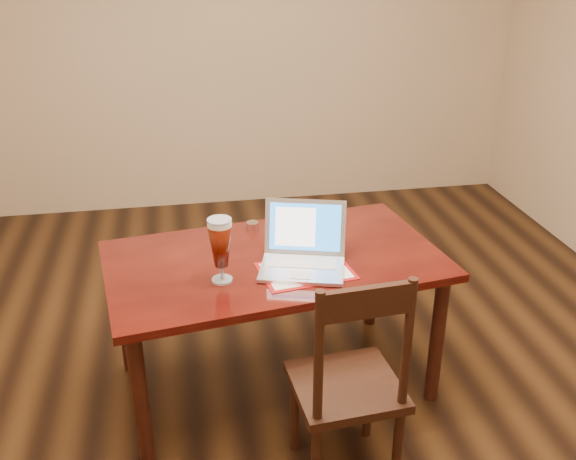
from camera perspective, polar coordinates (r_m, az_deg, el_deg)
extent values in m
plane|color=black|center=(3.21, 0.02, -14.39)|extent=(5.00, 5.00, 0.00)
cube|color=tan|center=(5.01, -5.28, 17.04)|extent=(4.50, 0.01, 2.70)
cube|color=#4C100A|center=(2.91, -1.21, -2.76)|extent=(1.60, 1.05, 0.04)
cylinder|color=black|center=(2.72, -12.95, -14.63)|extent=(0.07, 0.07, 0.66)
cylinder|color=black|center=(3.07, 13.10, -9.48)|extent=(0.07, 0.07, 0.66)
cylinder|color=black|center=(3.29, -14.37, -7.15)|extent=(0.07, 0.07, 0.66)
cylinder|color=black|center=(3.58, 7.51, -3.65)|extent=(0.07, 0.07, 0.66)
cube|color=maroon|center=(2.79, 1.59, -3.65)|extent=(0.43, 0.33, 0.00)
cube|color=white|center=(2.78, 1.59, -3.61)|extent=(0.39, 0.29, 0.00)
cube|color=silver|center=(2.77, 1.25, -3.51)|extent=(0.42, 0.34, 0.02)
cube|color=silver|center=(2.81, 1.33, -2.86)|extent=(0.31, 0.19, 0.00)
cube|color=#B5B4B9|center=(2.71, 1.13, -4.04)|extent=(0.10, 0.09, 0.00)
cube|color=silver|center=(2.86, 1.53, 0.26)|extent=(0.37, 0.17, 0.24)
cube|color=blue|center=(2.85, 1.52, 0.24)|extent=(0.32, 0.14, 0.20)
cube|color=white|center=(2.85, 0.66, 0.28)|extent=(0.19, 0.09, 0.17)
cylinder|color=silver|center=(2.72, -5.87, -4.41)|extent=(0.09, 0.09, 0.01)
cylinder|color=silver|center=(2.71, -5.90, -3.74)|extent=(0.02, 0.02, 0.06)
cylinder|color=white|center=(2.61, -6.12, 0.56)|extent=(0.10, 0.10, 0.02)
cylinder|color=silver|center=(2.60, -6.13, 0.86)|extent=(0.10, 0.10, 0.01)
cylinder|color=silver|center=(3.16, -3.16, 0.36)|extent=(0.06, 0.06, 0.04)
cylinder|color=silver|center=(3.22, -1.27, 0.84)|extent=(0.06, 0.06, 0.04)
cube|color=black|center=(2.60, 5.18, -13.69)|extent=(0.44, 0.42, 0.04)
cylinder|color=black|center=(2.68, 9.69, -18.69)|extent=(0.04, 0.04, 0.40)
cylinder|color=black|center=(2.81, 0.59, -15.84)|extent=(0.04, 0.04, 0.40)
cylinder|color=black|center=(2.90, 7.15, -14.64)|extent=(0.04, 0.04, 0.40)
cylinder|color=black|center=(2.26, 2.75, -11.21)|extent=(0.04, 0.04, 0.53)
cylinder|color=black|center=(2.37, 10.57, -9.83)|extent=(0.04, 0.04, 0.53)
cube|color=black|center=(2.20, 7.01, -6.39)|extent=(0.33, 0.05, 0.12)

